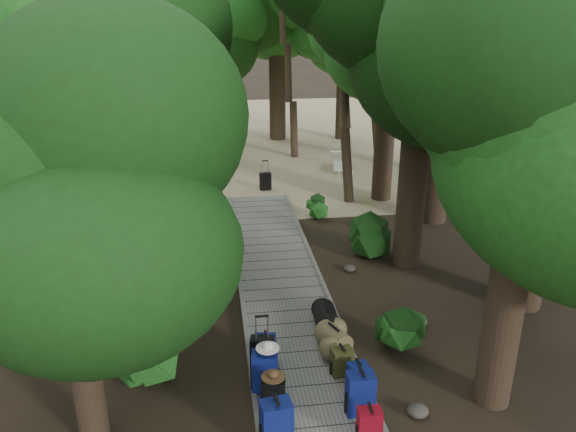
{
  "coord_description": "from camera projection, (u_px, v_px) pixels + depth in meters",
  "views": [
    {
      "loc": [
        -1.47,
        -10.78,
        6.28
      ],
      "look_at": [
        0.44,
        2.77,
        1.0
      ],
      "focal_mm": 35.0,
      "sensor_mm": 36.0,
      "label": 1
    }
  ],
  "objects": [
    {
      "name": "lone_suitcase_on_sand",
      "position": [
        265.0,
        181.0,
        19.7
      ],
      "size": [
        0.42,
        0.28,
        0.61
      ],
      "primitive_type": null,
      "rotation": [
        0.0,
        0.0,
        0.16
      ],
      "color": "black",
      "rests_on": "sand_beach"
    },
    {
      "name": "palm_right_c",
      "position": [
        300.0,
        73.0,
        22.98
      ],
      "size": [
        4.37,
        4.37,
        6.95
      ],
      "primitive_type": null,
      "color": "#173A10",
      "rests_on": "ground"
    },
    {
      "name": "shrub_right_b",
      "position": [
        364.0,
        235.0,
        14.65
      ],
      "size": [
        1.22,
        1.22,
        1.1
      ],
      "primitive_type": null,
      "color": "#194715",
      "rests_on": "ground"
    },
    {
      "name": "shrub_right_c",
      "position": [
        320.0,
        207.0,
        17.25
      ],
      "size": [
        0.75,
        0.75,
        0.67
      ],
      "primitive_type": null,
      "color": "#194715",
      "rests_on": "ground"
    },
    {
      "name": "tree_back_b",
      "position": [
        277.0,
        18.0,
        25.11
      ],
      "size": [
        6.2,
        6.2,
        11.07
      ],
      "primitive_type": null,
      "color": "black",
      "rests_on": "ground"
    },
    {
      "name": "boardwalk",
      "position": [
        280.0,
        280.0,
        13.31
      ],
      "size": [
        2.0,
        12.0,
        0.12
      ],
      "primitive_type": "cube",
      "color": "gray",
      "rests_on": "ground"
    },
    {
      "name": "shrub_left_a",
      "position": [
        146.0,
        368.0,
        9.52
      ],
      "size": [
        0.98,
        0.98,
        0.88
      ],
      "primitive_type": null,
      "color": "#194715",
      "rests_on": "ground"
    },
    {
      "name": "rock_left_d",
      "position": [
        187.0,
        257.0,
        14.45
      ],
      "size": [
        0.34,
        0.31,
        0.19
      ],
      "primitive_type": null,
      "color": "#4C473F",
      "rests_on": "ground"
    },
    {
      "name": "palm_right_b",
      "position": [
        382.0,
        55.0,
        22.04
      ],
      "size": [
        4.39,
        4.39,
        8.49
      ],
      "primitive_type": null,
      "color": "#173A10",
      "rests_on": "ground"
    },
    {
      "name": "palm_right_a",
      "position": [
        356.0,
        87.0,
        17.61
      ],
      "size": [
        4.36,
        4.36,
        7.43
      ],
      "primitive_type": null,
      "color": "#173A10",
      "rests_on": "ground"
    },
    {
      "name": "tree_left_c",
      "position": [
        112.0,
        92.0,
        13.0
      ],
      "size": [
        4.94,
        4.94,
        8.59
      ],
      "primitive_type": null,
      "color": "black",
      "rests_on": "ground"
    },
    {
      "name": "tree_right_b",
      "position": [
        564.0,
        59.0,
        10.48
      ],
      "size": [
        5.87,
        5.87,
        10.49
      ],
      "primitive_type": null,
      "color": "black",
      "rests_on": "ground"
    },
    {
      "name": "tree_right_d",
      "position": [
        451.0,
        30.0,
        15.11
      ],
      "size": [
        6.04,
        6.04,
        11.07
      ],
      "primitive_type": null,
      "color": "black",
      "rests_on": "ground"
    },
    {
      "name": "backpack_right_a",
      "position": [
        369.0,
        424.0,
        8.27
      ],
      "size": [
        0.36,
        0.27,
        0.63
      ],
      "primitive_type": null,
      "rotation": [
        0.0,
        0.0,
        -0.05
      ],
      "color": "maroon",
      "rests_on": "boardwalk"
    },
    {
      "name": "backpack_left_b",
      "position": [
        273.0,
        394.0,
        8.86
      ],
      "size": [
        0.42,
        0.33,
        0.7
      ],
      "primitive_type": null,
      "rotation": [
        0.0,
        0.0,
        -0.16
      ],
      "color": "black",
      "rests_on": "boardwalk"
    },
    {
      "name": "backpack_right_b",
      "position": [
        360.0,
        391.0,
        8.85
      ],
      "size": [
        0.44,
        0.31,
        0.79
      ],
      "primitive_type": null,
      "rotation": [
        0.0,
        0.0,
        -0.0
      ],
      "color": "navy",
      "rests_on": "boardwalk"
    },
    {
      "name": "sun_lounger",
      "position": [
        343.0,
        163.0,
        21.86
      ],
      "size": [
        1.06,
        2.15,
        0.66
      ],
      "primitive_type": null,
      "rotation": [
        0.0,
        0.0,
        -0.2
      ],
      "color": "silver",
      "rests_on": "sand_beach"
    },
    {
      "name": "backpack_left_a",
      "position": [
        276.0,
        422.0,
        8.16
      ],
      "size": [
        0.49,
        0.37,
        0.85
      ],
      "primitive_type": null,
      "rotation": [
        0.0,
        0.0,
        0.14
      ],
      "color": "navy",
      "rests_on": "boardwalk"
    },
    {
      "name": "ground",
      "position": [
        286.0,
        304.0,
        12.41
      ],
      "size": [
        120.0,
        120.0,
        0.0
      ],
      "primitive_type": "plane",
      "color": "#312418",
      "rests_on": "ground"
    },
    {
      "name": "tree_back_d",
      "position": [
        104.0,
        71.0,
        23.51
      ],
      "size": [
        4.2,
        4.2,
        7.0
      ],
      "primitive_type": null,
      "color": "black",
      "rests_on": "ground"
    },
    {
      "name": "suitcase_on_boardwalk",
      "position": [
        262.0,
        354.0,
        9.89
      ],
      "size": [
        0.46,
        0.3,
        0.65
      ],
      "primitive_type": null,
      "rotation": [
        0.0,
        0.0,
        -0.18
      ],
      "color": "black",
      "rests_on": "boardwalk"
    },
    {
      "name": "tree_left_a",
      "position": [
        66.0,
        247.0,
        7.49
      ],
      "size": [
        3.84,
        3.84,
        6.4
      ],
      "primitive_type": null,
      "color": "black",
      "rests_on": "ground"
    },
    {
      "name": "tree_left_b",
      "position": [
        10.0,
        119.0,
        10.41
      ],
      "size": [
        4.68,
        4.68,
        8.42
      ],
      "primitive_type": null,
      "color": "black",
      "rests_on": "ground"
    },
    {
      "name": "backpack_left_c",
      "position": [
        265.0,
        369.0,
        9.36
      ],
      "size": [
        0.47,
        0.36,
        0.8
      ],
      "primitive_type": null,
      "rotation": [
        0.0,
        0.0,
        -0.14
      ],
      "color": "navy",
      "rests_on": "boardwalk"
    },
    {
      "name": "backpack_left_d",
      "position": [
        265.0,
        348.0,
        10.12
      ],
      "size": [
        0.42,
        0.33,
        0.59
      ],
      "primitive_type": null,
      "rotation": [
        0.0,
        0.0,
        -0.12
      ],
      "color": "navy",
      "rests_on": "boardwalk"
    },
    {
      "name": "shrub_left_c",
      "position": [
        176.0,
        211.0,
        16.39
      ],
      "size": [
        1.13,
        1.13,
        1.02
      ],
      "primitive_type": null,
      "color": "#194715",
      "rests_on": "ground"
    },
    {
      "name": "shrub_left_b",
      "position": [
        200.0,
        282.0,
        12.5
      ],
      "size": [
        0.9,
        0.9,
        0.81
      ],
      "primitive_type": null,
      "color": "#194715",
      "rests_on": "ground"
    },
    {
      "name": "tree_right_f",
      "position": [
        433.0,
        27.0,
        20.22
      ],
      "size": [
        6.0,
        6.0,
        10.71
      ],
      "primitive_type": null,
      "color": "black",
      "rests_on": "ground"
    },
    {
      "name": "duffel_right_black",
      "position": [
        326.0,
        318.0,
        11.2
      ],
      "size": [
        0.49,
        0.75,
        0.46
      ],
      "primitive_type": null,
      "rotation": [
        0.0,
        0.0,
        -0.04
      ],
      "color": "black",
      "rests_on": "boardwalk"
    },
    {
      "name": "sand_beach",
      "position": [
        241.0,
        138.0,
        27.19
      ],
      "size": [
        40.0,
        22.0,
        0.02
      ],
      "primitive_type": "cube",
      "color": "tan",
      "rests_on": "ground"
    },
    {
      "name": "shrub_right_a",
      "position": [
        400.0,
        328.0,
        10.59
      ],
      "size": [
        1.1,
        1.1,
        0.99
      ],
      "primitive_type": null,
      "color": "#194715",
      "rests_on": "ground"
    },
    {
      "name": "rock_right_b",
      "position": [
        416.0,
        321.0,
        11.5
      ],
      "size": [
        0.47,
        0.42,
        0.26
      ],
      "primitive_type": null,
      "color": "#4C473F",
      "rests_on": "ground"
    },
    {
      "name": "tree_back_c",
      "position": [
        344.0,
        48.0,
        25.68
      ],
      "size": [
        4.7,
        4.7,
        8.47
      ],
      "primitive_type": null,
      "color": "black",
      "rests_on": "ground"
    },
    {
      "name": "backpack_right_d",
      "position": [
        342.0,
        360.0,
        9.8
      ],
      "size": [
        0.4,
        0.32,
        0.55
      ],
      "primitive_type": null,
      "rotation": [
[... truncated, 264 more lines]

